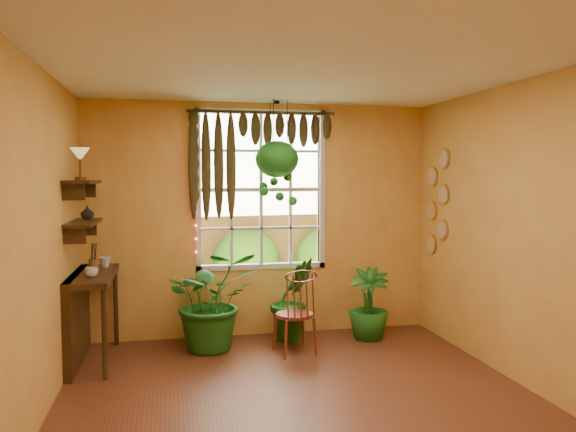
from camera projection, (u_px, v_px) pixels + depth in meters
name	position (u px, v px, depth m)	size (l,w,h in m)	color
floor	(307.00, 411.00, 4.43)	(4.50, 4.50, 0.00)	brown
ceiling	(308.00, 64.00, 4.24)	(4.50, 4.50, 0.00)	white
wall_back	(261.00, 220.00, 6.53)	(4.00, 4.00, 0.00)	#E2B34D
wall_left	(30.00, 248.00, 3.92)	(4.50, 4.50, 0.00)	#E2B34D
wall_right	(537.00, 236.00, 4.74)	(4.50, 4.50, 0.00)	#E2B34D
window	(261.00, 190.00, 6.54)	(1.52, 0.10, 1.86)	silver
valance_vine	(255.00, 139.00, 6.36)	(1.70, 0.12, 1.10)	#3B2610
string_lights	(195.00, 186.00, 6.29)	(0.03, 0.03, 1.54)	#FF2633
wall_plates	(437.00, 203.00, 6.47)	(0.04, 0.32, 1.10)	beige
counter_ledge	(82.00, 308.00, 5.56)	(0.40, 1.20, 0.90)	#3B2610
shelf_lower	(84.00, 223.00, 5.51)	(0.25, 0.90, 0.04)	#3B2610
shelf_upper	(83.00, 182.00, 5.48)	(0.25, 0.90, 0.04)	#3B2610
backyard	(236.00, 205.00, 11.10)	(14.00, 10.00, 12.00)	#285819
windsor_chair	(296.00, 325.00, 5.86)	(0.44, 0.47, 1.04)	maroon
potted_plant_left	(212.00, 300.00, 5.99)	(0.96, 0.84, 1.07)	#124312
potted_plant_mid	(293.00, 299.00, 6.34)	(0.52, 0.42, 0.94)	#124312
potted_plant_right	(368.00, 304.00, 6.39)	(0.45, 0.45, 0.81)	#124312
hanging_basket	(277.00, 164.00, 6.30)	(0.49, 0.49, 1.19)	black
cup_a	(91.00, 272.00, 5.32)	(0.12, 0.12, 0.09)	silver
cup_b	(105.00, 262.00, 5.88)	(0.12, 0.12, 0.11)	beige
brush_jar	(93.00, 257.00, 5.62)	(0.10, 0.10, 0.36)	brown
shelf_vase	(87.00, 212.00, 5.73)	(0.13, 0.13, 0.14)	#B2AD99
tiffany_lamp	(80.00, 156.00, 5.25)	(0.18, 0.18, 0.31)	brown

